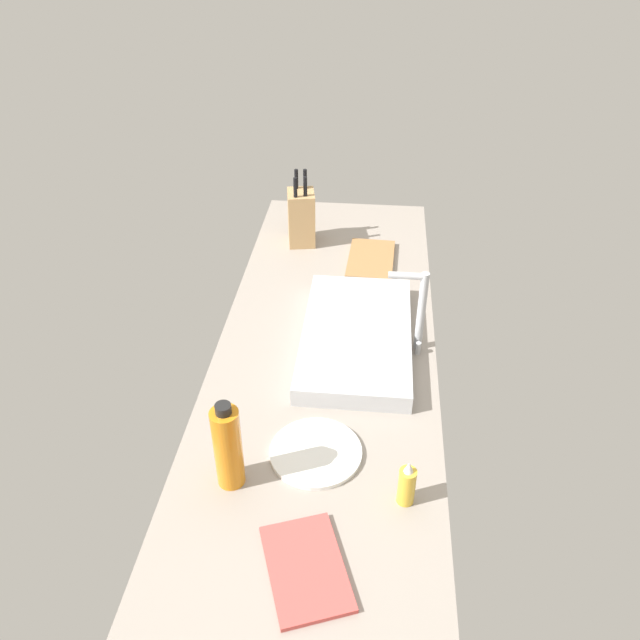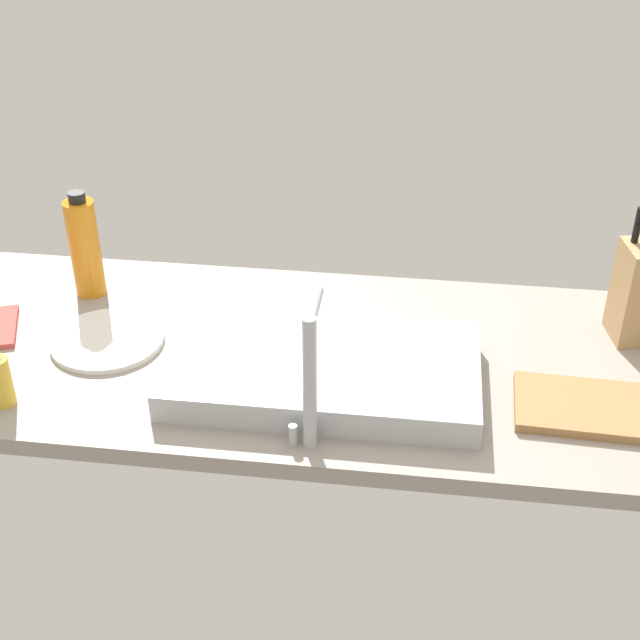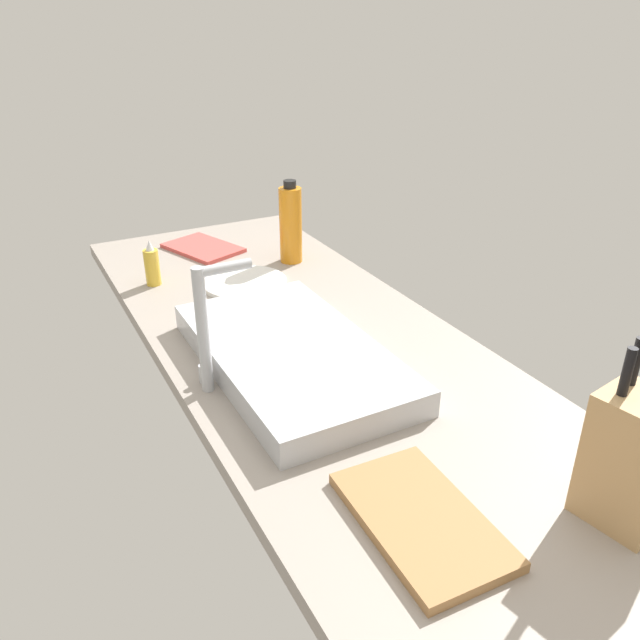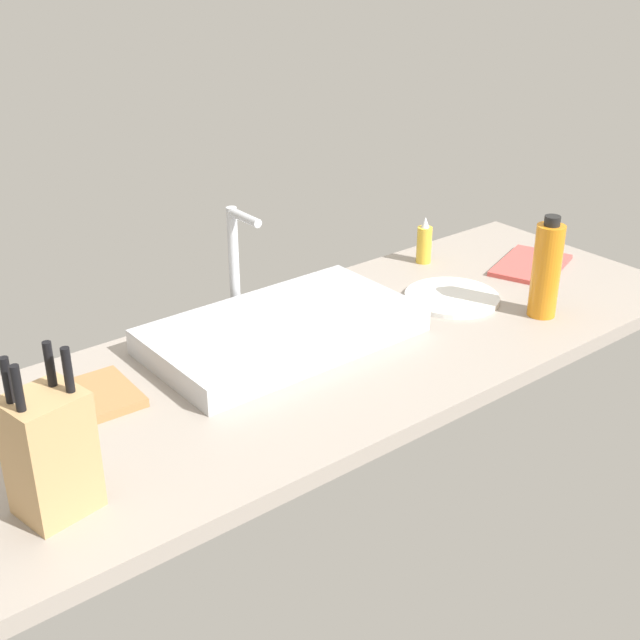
{
  "view_description": "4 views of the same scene",
  "coord_description": "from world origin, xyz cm",
  "px_view_note": "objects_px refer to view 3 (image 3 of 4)",
  "views": [
    {
      "loc": [
        150.94,
        12.84,
        120.82
      ],
      "look_at": [
        -0.75,
        -2.14,
        11.01
      ],
      "focal_mm": 35.22,
      "sensor_mm": 36.0,
      "label": 1
    },
    {
      "loc": [
        -16.86,
        143.66,
        104.16
      ],
      "look_at": [
        2.25,
        -2.86,
        9.82
      ],
      "focal_mm": 49.69,
      "sensor_mm": 36.0,
      "label": 2
    },
    {
      "loc": [
        -104.44,
        57.9,
        72.5
      ],
      "look_at": [
        2.61,
        0.91,
        11.55
      ],
      "focal_mm": 35.63,
      "sensor_mm": 36.0,
      "label": 3
    },
    {
      "loc": [
        -97.27,
        -125.49,
        88.91
      ],
      "look_at": [
        1.39,
        -2.24,
        12.61
      ],
      "focal_mm": 47.77,
      "sensor_mm": 36.0,
      "label": 4
    }
  ],
  "objects_px": {
    "faucet": "(208,322)",
    "knife_block": "(632,459)",
    "dish_towel": "(203,248)",
    "cutting_board": "(421,519)",
    "soap_bottle": "(152,266)",
    "water_bottle": "(291,224)",
    "sink_basin": "(292,356)",
    "dinner_plate": "(245,283)"
  },
  "relations": [
    {
      "from": "dish_towel",
      "to": "water_bottle",
      "type": "bearing_deg",
      "value": -136.8
    },
    {
      "from": "knife_block",
      "to": "cutting_board",
      "type": "height_order",
      "value": "knife_block"
    },
    {
      "from": "cutting_board",
      "to": "water_bottle",
      "type": "bearing_deg",
      "value": -15.64
    },
    {
      "from": "knife_block",
      "to": "water_bottle",
      "type": "relative_size",
      "value": 1.16
    },
    {
      "from": "water_bottle",
      "to": "cutting_board",
      "type": "bearing_deg",
      "value": 164.36
    },
    {
      "from": "soap_bottle",
      "to": "faucet",
      "type": "bearing_deg",
      "value": 176.72
    },
    {
      "from": "faucet",
      "to": "soap_bottle",
      "type": "xyz_separation_m",
      "value": [
        0.58,
        -0.03,
        -0.09
      ]
    },
    {
      "from": "soap_bottle",
      "to": "dinner_plate",
      "type": "height_order",
      "value": "soap_bottle"
    },
    {
      "from": "cutting_board",
      "to": "soap_bottle",
      "type": "height_order",
      "value": "soap_bottle"
    },
    {
      "from": "soap_bottle",
      "to": "water_bottle",
      "type": "xyz_separation_m",
      "value": [
        -0.02,
        -0.41,
        0.06
      ]
    },
    {
      "from": "knife_block",
      "to": "dinner_plate",
      "type": "relative_size",
      "value": 1.22
    },
    {
      "from": "faucet",
      "to": "water_bottle",
      "type": "distance_m",
      "value": 0.71
    },
    {
      "from": "dinner_plate",
      "to": "cutting_board",
      "type": "bearing_deg",
      "value": 173.7
    },
    {
      "from": "cutting_board",
      "to": "knife_block",
      "type": "bearing_deg",
      "value": -114.56
    },
    {
      "from": "soap_bottle",
      "to": "dinner_plate",
      "type": "relative_size",
      "value": 0.55
    },
    {
      "from": "cutting_board",
      "to": "dish_towel",
      "type": "relative_size",
      "value": 1.19
    },
    {
      "from": "water_bottle",
      "to": "dish_towel",
      "type": "relative_size",
      "value": 1.03
    },
    {
      "from": "water_bottle",
      "to": "dinner_plate",
      "type": "height_order",
      "value": "water_bottle"
    },
    {
      "from": "knife_block",
      "to": "water_bottle",
      "type": "bearing_deg",
      "value": -11.17
    },
    {
      "from": "knife_block",
      "to": "dish_towel",
      "type": "xyz_separation_m",
      "value": [
        1.39,
        0.18,
        -0.1
      ]
    },
    {
      "from": "knife_block",
      "to": "soap_bottle",
      "type": "height_order",
      "value": "knife_block"
    },
    {
      "from": "knife_block",
      "to": "dinner_plate",
      "type": "distance_m",
      "value": 1.09
    },
    {
      "from": "faucet",
      "to": "knife_block",
      "type": "xyz_separation_m",
      "value": [
        -0.62,
        -0.42,
        -0.04
      ]
    },
    {
      "from": "sink_basin",
      "to": "soap_bottle",
      "type": "distance_m",
      "value": 0.59
    },
    {
      "from": "soap_bottle",
      "to": "dish_towel",
      "type": "bearing_deg",
      "value": -46.33
    },
    {
      "from": "sink_basin",
      "to": "knife_block",
      "type": "distance_m",
      "value": 0.67
    },
    {
      "from": "cutting_board",
      "to": "dish_towel",
      "type": "distance_m",
      "value": 1.27
    },
    {
      "from": "cutting_board",
      "to": "dinner_plate",
      "type": "relative_size",
      "value": 1.22
    },
    {
      "from": "sink_basin",
      "to": "knife_block",
      "type": "xyz_separation_m",
      "value": [
        -0.62,
        -0.24,
        0.08
      ]
    },
    {
      "from": "faucet",
      "to": "cutting_board",
      "type": "relative_size",
      "value": 0.94
    },
    {
      "from": "cutting_board",
      "to": "faucet",
      "type": "bearing_deg",
      "value": 16.51
    },
    {
      "from": "cutting_board",
      "to": "water_bottle",
      "type": "relative_size",
      "value": 1.15
    },
    {
      "from": "cutting_board",
      "to": "dish_towel",
      "type": "xyz_separation_m",
      "value": [
        1.26,
        -0.09,
        -0.0
      ]
    },
    {
      "from": "sink_basin",
      "to": "faucet",
      "type": "height_order",
      "value": "faucet"
    },
    {
      "from": "dinner_plate",
      "to": "sink_basin",
      "type": "bearing_deg",
      "value": 170.4
    },
    {
      "from": "knife_block",
      "to": "water_bottle",
      "type": "height_order",
      "value": "knife_block"
    },
    {
      "from": "water_bottle",
      "to": "dinner_plate",
      "type": "bearing_deg",
      "value": 118.07
    },
    {
      "from": "faucet",
      "to": "water_bottle",
      "type": "xyz_separation_m",
      "value": [
        0.56,
        -0.44,
        -0.04
      ]
    },
    {
      "from": "dinner_plate",
      "to": "dish_towel",
      "type": "distance_m",
      "value": 0.32
    },
    {
      "from": "knife_block",
      "to": "dinner_plate",
      "type": "height_order",
      "value": "knife_block"
    },
    {
      "from": "water_bottle",
      "to": "sink_basin",
      "type": "bearing_deg",
      "value": 154.39
    },
    {
      "from": "sink_basin",
      "to": "dinner_plate",
      "type": "height_order",
      "value": "sink_basin"
    }
  ]
}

